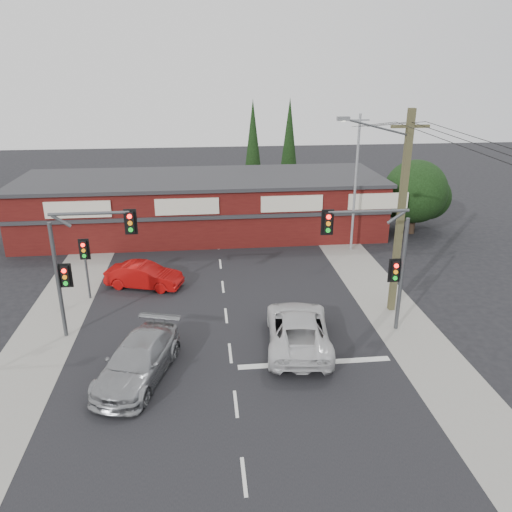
{
  "coord_description": "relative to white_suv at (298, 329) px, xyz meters",
  "views": [
    {
      "loc": [
        -0.9,
        -19.2,
        11.71
      ],
      "look_at": [
        1.5,
        3.0,
        3.22
      ],
      "focal_mm": 35.0,
      "sensor_mm": 36.0,
      "label": 1
    }
  ],
  "objects": [
    {
      "name": "lane_dashes",
      "position": [
        -3.06,
        -2.17,
        -0.8
      ],
      "size": [
        0.12,
        33.37,
        0.01
      ],
      "color": "silver",
      "rests_on": "ground"
    },
    {
      "name": "road_strip",
      "position": [
        -3.06,
        4.94,
        -0.81
      ],
      "size": [
        14.0,
        70.0,
        0.01
      ],
      "primitive_type": "cube",
      "color": "black",
      "rests_on": "ground"
    },
    {
      "name": "verge_left",
      "position": [
        -11.56,
        4.94,
        -0.8
      ],
      "size": [
        3.0,
        70.0,
        0.02
      ],
      "primitive_type": "cube",
      "color": "gray",
      "rests_on": "ground"
    },
    {
      "name": "white_suv",
      "position": [
        0.0,
        0.0,
        0.0
      ],
      "size": [
        3.38,
        6.13,
        1.63
      ],
      "primitive_type": "imported",
      "rotation": [
        0.0,
        0.0,
        3.02
      ],
      "color": "silver",
      "rests_on": "ground"
    },
    {
      "name": "shop_building",
      "position": [
        -4.05,
        16.93,
        1.32
      ],
      "size": [
        27.3,
        8.4,
        4.22
      ],
      "color": "#460F0E",
      "rests_on": "ground"
    },
    {
      "name": "silver_suv",
      "position": [
        -6.8,
        -1.79,
        -0.03
      ],
      "size": [
        3.66,
        5.79,
        1.56
      ],
      "primitive_type": "imported",
      "rotation": [
        0.0,
        0.0,
        -0.29
      ],
      "color": "#96989B",
      "rests_on": "ground"
    },
    {
      "name": "pedestal_signal",
      "position": [
        -10.26,
        5.95,
        1.59
      ],
      "size": [
        0.55,
        0.27,
        3.38
      ],
      "color": "#47494C",
      "rests_on": "ground"
    },
    {
      "name": "traffic_mast_left",
      "position": [
        -9.48,
        1.95,
        3.12
      ],
      "size": [
        3.77,
        0.27,
        5.97
      ],
      "color": "#47494C",
      "rests_on": "ground"
    },
    {
      "name": "stop_line",
      "position": [
        0.44,
        -1.56,
        -0.8
      ],
      "size": [
        6.5,
        0.35,
        0.01
      ],
      "primitive_type": "cube",
      "color": "silver",
      "rests_on": "ground"
    },
    {
      "name": "tree_cluster",
      "position": [
        11.63,
        15.38,
        2.08
      ],
      "size": [
        5.9,
        5.1,
        5.5
      ],
      "color": "#2D2116",
      "rests_on": "ground"
    },
    {
      "name": "red_sedan",
      "position": [
        -7.46,
        7.13,
        -0.11
      ],
      "size": [
        4.52,
        2.69,
        1.41
      ],
      "primitive_type": "imported",
      "rotation": [
        0.0,
        0.0,
        1.27
      ],
      "color": "#AB0B0A",
      "rests_on": "ground"
    },
    {
      "name": "utility_pole",
      "position": [
        5.31,
        2.93,
        4.58
      ],
      "size": [
        4.38,
        0.59,
        10.0
      ],
      "color": "brown",
      "rests_on": "ground"
    },
    {
      "name": "verge_right",
      "position": [
        5.44,
        4.94,
        -0.8
      ],
      "size": [
        3.0,
        70.0,
        0.02
      ],
      "primitive_type": "cube",
      "color": "gray",
      "rests_on": "ground"
    },
    {
      "name": "conifer_near",
      "position": [
        0.44,
        23.94,
        4.67
      ],
      "size": [
        1.8,
        1.8,
        9.25
      ],
      "color": "#2D2116",
      "rests_on": "ground"
    },
    {
      "name": "steel_pole",
      "position": [
        5.94,
        11.94,
        3.89
      ],
      "size": [
        1.2,
        0.16,
        9.0
      ],
      "color": "gray",
      "rests_on": "ground"
    },
    {
      "name": "traffic_mast_right",
      "position": [
        3.81,
        0.95,
        3.13
      ],
      "size": [
        3.96,
        0.27,
        5.97
      ],
      "color": "#47494C",
      "rests_on": "ground"
    },
    {
      "name": "power_lines",
      "position": [
        5.42,
        -2.53,
        8.23
      ],
      "size": [
        2.01,
        29.0,
        1.22
      ],
      "color": "black",
      "rests_on": "ground"
    },
    {
      "name": "conifer_far",
      "position": [
        3.94,
        25.94,
        4.67
      ],
      "size": [
        1.8,
        1.8,
        9.25
      ],
      "color": "#2D2116",
      "rests_on": "ground"
    },
    {
      "name": "ground",
      "position": [
        -3.06,
        -0.06,
        -0.81
      ],
      "size": [
        120.0,
        120.0,
        0.0
      ],
      "primitive_type": "plane",
      "color": "black",
      "rests_on": "ground"
    }
  ]
}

